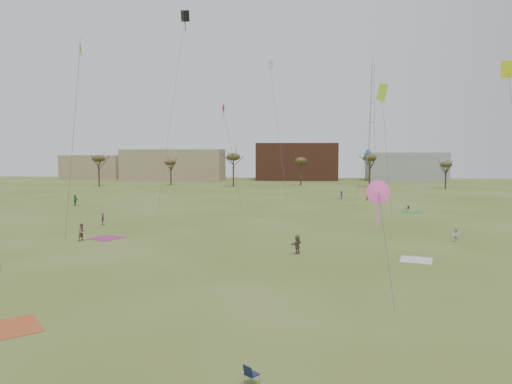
{
  "coord_description": "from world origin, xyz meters",
  "views": [
    {
      "loc": [
        3.65,
        -34.63,
        9.72
      ],
      "look_at": [
        0.0,
        12.0,
        5.5
      ],
      "focal_mm": 32.64,
      "sensor_mm": 36.0,
      "label": 1
    }
  ],
  "objects": [
    {
      "name": "blanket_cream",
      "position": [
        14.66,
        6.84,
        0.0
      ],
      "size": [
        3.35,
        3.35,
        0.03
      ],
      "primitive_type": "cube",
      "rotation": [
        0.0,
        0.0,
        2.83
      ],
      "color": "silver",
      "rests_on": "ground"
    },
    {
      "name": "radio_tower",
      "position": [
        30.0,
        125.0,
        19.21
      ],
      "size": [
        1.51,
        1.72,
        41.0
      ],
      "color": "#9EA3A8",
      "rests_on": "ground"
    },
    {
      "name": "camp_chair_center",
      "position": [
        2.01,
        -16.13,
        0.26
      ],
      "size": [
        0.73,
        0.74,
        0.87
      ],
      "rotation": [
        0.0,
        0.0,
        2.43
      ],
      "color": "#15203B",
      "rests_on": "ground"
    },
    {
      "name": "ground",
      "position": [
        0.0,
        0.0,
        0.0
      ],
      "size": [
        260.0,
        260.0,
        0.0
      ],
      "primitive_type": "plane",
      "color": "#46581B",
      "rests_on": "ground"
    },
    {
      "name": "building_tan_west",
      "position": [
        -65.0,
        122.0,
        4.0
      ],
      "size": [
        20.0,
        12.0,
        8.0
      ],
      "primitive_type": "cube",
      "color": "#937F60",
      "rests_on": "ground"
    },
    {
      "name": "spectator_fore_b",
      "position": [
        -18.85,
        13.13,
        0.95
      ],
      "size": [
        1.07,
        1.15,
        1.9
      ],
      "primitive_type": "imported",
      "rotation": [
        0.0,
        0.0,
        1.09
      ],
      "color": "#826852",
      "rests_on": "ground"
    },
    {
      "name": "building_brick",
      "position": [
        5.0,
        120.0,
        6.0
      ],
      "size": [
        26.0,
        16.0,
        12.0
      ],
      "primitive_type": "cube",
      "color": "brown",
      "rests_on": "ground"
    },
    {
      "name": "spectator_mid_e",
      "position": [
        21.05,
        15.64,
        0.76
      ],
      "size": [
        0.92,
        0.94,
        1.53
      ],
      "primitive_type": "imported",
      "rotation": [
        0.0,
        0.0,
        5.44
      ],
      "color": "silver",
      "rests_on": "ground"
    },
    {
      "name": "building_grey",
      "position": [
        40.0,
        118.0,
        4.5
      ],
      "size": [
        24.0,
        12.0,
        9.0
      ],
      "primitive_type": "cube",
      "color": "gray",
      "rests_on": "ground"
    },
    {
      "name": "flyer_far_a",
      "position": [
        -34.5,
        44.07,
        0.95
      ],
      "size": [
        0.86,
        1.83,
        1.9
      ],
      "primitive_type": "imported",
      "rotation": [
        0.0,
        0.0,
        1.74
      ],
      "color": "#26724D",
      "rests_on": "ground"
    },
    {
      "name": "spectator_mid_d",
      "position": [
        -21.0,
        23.77,
        0.77
      ],
      "size": [
        0.61,
        0.98,
        1.55
      ],
      "primitive_type": "imported",
      "rotation": [
        0.0,
        0.0,
        1.84
      ],
      "color": "#A24382",
      "rests_on": "ground"
    },
    {
      "name": "flyer_far_b",
      "position": [
        18.24,
        56.7,
        0.77
      ],
      "size": [
        0.76,
        0.89,
        1.54
      ],
      "primitive_type": "imported",
      "rotation": [
        0.0,
        0.0,
        1.14
      ],
      "color": "#9E451B",
      "rests_on": "ground"
    },
    {
      "name": "spectator_fore_c",
      "position": [
        4.16,
        8.59,
        0.9
      ],
      "size": [
        1.35,
        1.7,
        1.81
      ],
      "primitive_type": "imported",
      "rotation": [
        0.0,
        0.0,
        4.15
      ],
      "color": "brown",
      "rests_on": "ground"
    },
    {
      "name": "camp_chair_right",
      "position": [
        21.93,
        40.49,
        0.26
      ],
      "size": [
        0.66,
        0.63,
        0.87
      ],
      "rotation": [
        0.0,
        0.0,
        4.99
      ],
      "color": "#121C33",
      "rests_on": "ground"
    },
    {
      "name": "blanket_plum",
      "position": [
        -16.9,
        14.67,
        0.0
      ],
      "size": [
        4.07,
        4.07,
        0.03
      ],
      "primitive_type": "cube",
      "rotation": [
        0.0,
        0.0,
        1.14
      ],
      "color": "#932D64",
      "rests_on": "ground"
    },
    {
      "name": "flyer_far_c",
      "position": [
        13.41,
        58.64,
        0.82
      ],
      "size": [
        1.05,
        1.23,
        1.65
      ],
      "primitive_type": "imported",
      "rotation": [
        0.0,
        0.0,
        4.2
      ],
      "color": "navy",
      "rests_on": "ground"
    },
    {
      "name": "blanket_olive",
      "position": [
        22.28,
        39.17,
        0.0
      ],
      "size": [
        3.3,
        3.3,
        0.03
      ],
      "primitive_type": "cube",
      "rotation": [
        0.0,
        0.0,
        1.55
      ],
      "color": "#2E7F40",
      "rests_on": "ground"
    },
    {
      "name": "building_tan",
      "position": [
        -35.0,
        115.0,
        5.0
      ],
      "size": [
        32.0,
        14.0,
        10.0
      ],
      "primitive_type": "cube",
      "color": "#937F60",
      "rests_on": "ground"
    },
    {
      "name": "kites_aloft",
      "position": [
        -1.33,
        30.27,
        21.23
      ],
      "size": [
        62.09,
        56.79,
        27.84
      ],
      "color": "yellow",
      "rests_on": "ground"
    },
    {
      "name": "tree_line",
      "position": [
        -2.85,
        79.12,
        7.09
      ],
      "size": [
        117.44,
        49.32,
        8.91
      ],
      "color": "#3A2B1E",
      "rests_on": "ground"
    },
    {
      "name": "blanket_red",
      "position": [
        -11.88,
        -11.19,
        0.0
      ],
      "size": [
        4.65,
        4.65,
        0.03
      ],
      "primitive_type": "cube",
      "rotation": [
        0.0,
        0.0,
        2.27
      ],
      "color": "#B04C23",
      "rests_on": "ground"
    }
  ]
}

